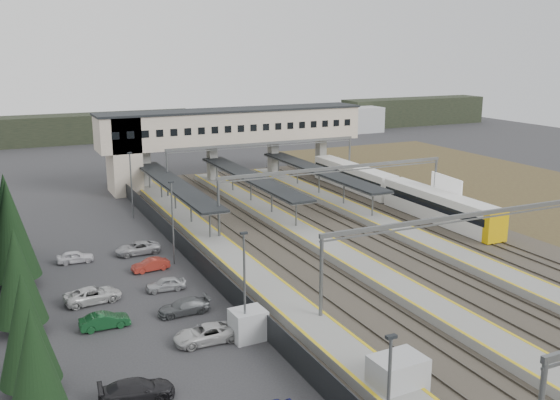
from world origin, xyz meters
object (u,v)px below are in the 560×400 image
relay_cabin_far (248,324)px  footbridge (216,132)px  relay_cabin_near (397,377)px  billboard (446,190)px  train (393,191)px

relay_cabin_far → footbridge: (15.29, 49.55, 6.84)m
relay_cabin_near → relay_cabin_far: relay_cabin_near is taller
footbridge → billboard: footbridge is taller
footbridge → relay_cabin_far: bearing=-107.1°
relay_cabin_near → train: (26.55, 38.12, 0.65)m
footbridge → relay_cabin_near: bearing=-99.6°
footbridge → train: (16.30, -22.22, -5.99)m
relay_cabin_far → train: (31.59, 27.33, 0.85)m
relay_cabin_near → relay_cabin_far: (-5.03, 10.79, -0.21)m
relay_cabin_near → footbridge: size_ratio=0.08×
footbridge → billboard: 35.60m
relay_cabin_near → footbridge: footbridge is taller
footbridge → billboard: (18.00, -30.41, -4.33)m
relay_cabin_near → footbridge: (10.26, 60.35, 6.64)m
relay_cabin_far → footbridge: size_ratio=0.06×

